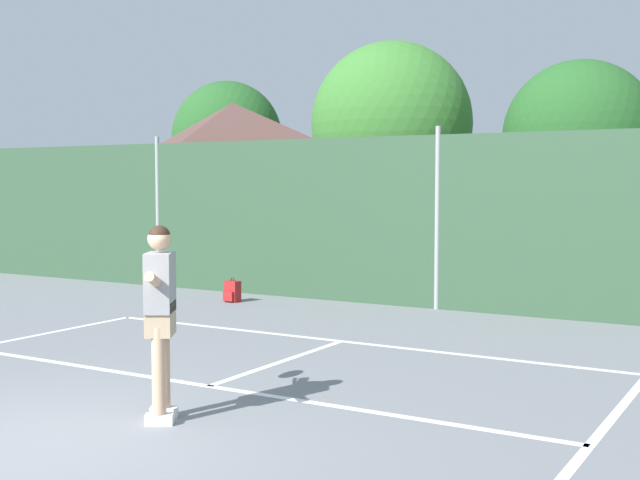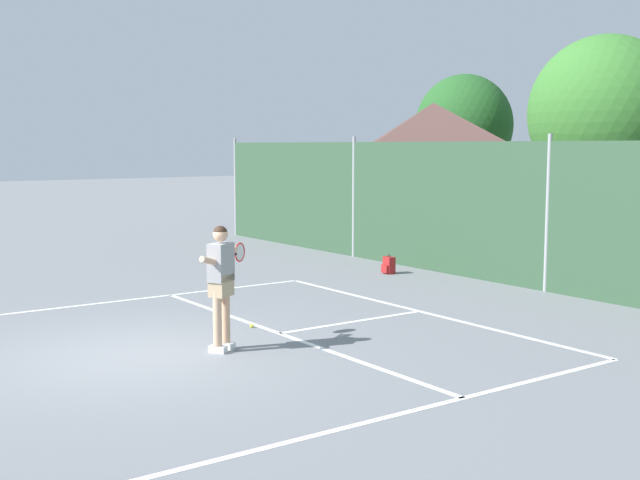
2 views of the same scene
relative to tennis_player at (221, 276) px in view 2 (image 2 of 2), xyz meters
The scene contains 7 objects.
ground_plane 1.69m from the tennis_player, 109.70° to the right, with size 120.00×120.00×0.00m, color slate.
court_markings 1.31m from the tennis_player, 127.81° to the right, with size 8.30×11.10×0.01m.
chainlink_fence 7.82m from the tennis_player, 93.16° to the left, with size 26.09×0.09×3.25m.
clubhouse_building 13.20m from the tennis_player, 123.46° to the left, with size 5.80×4.37×4.25m.
tennis_player is the anchor object (origin of this frame).
tennis_ball 1.88m from the tennis_player, 133.16° to the left, with size 0.07×0.07×0.07m, color #CCE033.
backpack_red 7.87m from the tennis_player, 121.64° to the left, with size 0.29×0.26×0.46m.
Camera 2 is at (10.76, -4.35, 3.01)m, focal length 45.35 mm.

